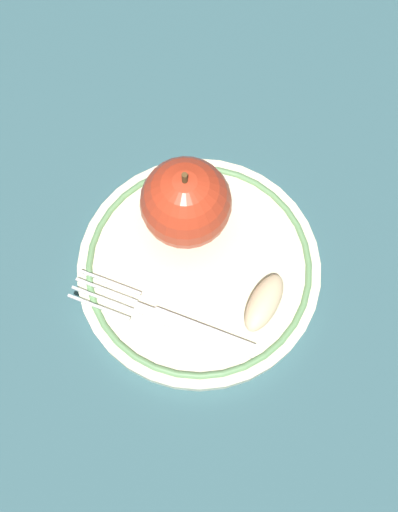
# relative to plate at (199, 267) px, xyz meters

# --- Properties ---
(ground_plane) EXTENTS (2.00, 2.00, 0.00)m
(ground_plane) POSITION_rel_plate_xyz_m (-0.02, -0.01, -0.01)
(ground_plane) COLOR #365D63
(plate) EXTENTS (0.22, 0.22, 0.02)m
(plate) POSITION_rel_plate_xyz_m (0.00, 0.00, 0.00)
(plate) COLOR beige
(plate) RESTS_ON ground_plane
(apple_red_whole) EXTENTS (0.08, 0.08, 0.09)m
(apple_red_whole) POSITION_rel_plate_xyz_m (-0.02, 0.04, 0.05)
(apple_red_whole) COLOR red
(apple_red_whole) RESTS_ON plate
(apple_slice_front) EXTENTS (0.04, 0.06, 0.02)m
(apple_slice_front) POSITION_rel_plate_xyz_m (0.06, -0.03, 0.02)
(apple_slice_front) COLOR beige
(apple_slice_front) RESTS_ON plate
(fork) EXTENTS (0.17, 0.05, 0.00)m
(fork) POSITION_rel_plate_xyz_m (-0.02, -0.05, 0.01)
(fork) COLOR silver
(fork) RESTS_ON plate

